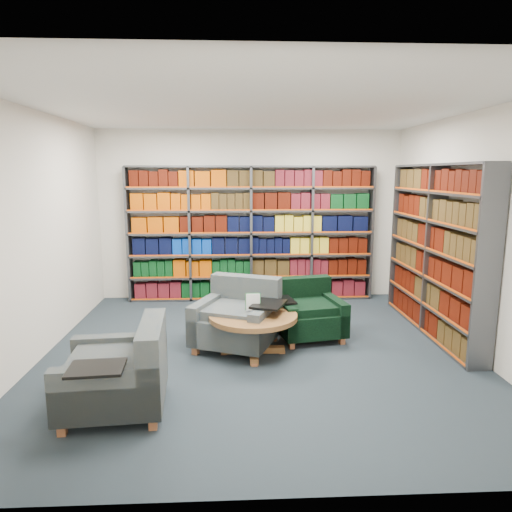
{
  "coord_description": "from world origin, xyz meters",
  "views": [
    {
      "loc": [
        -0.28,
        -5.13,
        2.1
      ],
      "look_at": [
        0.0,
        0.6,
        1.05
      ],
      "focal_mm": 32.0,
      "sensor_mm": 36.0,
      "label": 1
    }
  ],
  "objects_px": {
    "chair_teal_left": "(239,319)",
    "chair_green_right": "(306,313)",
    "chair_teal_front": "(124,376)",
    "coffee_table": "(253,322)"
  },
  "relations": [
    {
      "from": "chair_teal_left",
      "to": "chair_green_right",
      "type": "xyz_separation_m",
      "value": [
        0.88,
        0.29,
        -0.04
      ]
    },
    {
      "from": "chair_teal_left",
      "to": "chair_teal_front",
      "type": "bearing_deg",
      "value": -124.27
    },
    {
      "from": "chair_green_right",
      "to": "chair_teal_front",
      "type": "distance_m",
      "value": 2.65
    },
    {
      "from": "chair_teal_left",
      "to": "coffee_table",
      "type": "height_order",
      "value": "chair_teal_left"
    },
    {
      "from": "chair_teal_front",
      "to": "coffee_table",
      "type": "xyz_separation_m",
      "value": [
        1.2,
        1.23,
        0.06
      ]
    },
    {
      "from": "chair_teal_left",
      "to": "coffee_table",
      "type": "relative_size",
      "value": 1.17
    },
    {
      "from": "chair_teal_left",
      "to": "chair_teal_front",
      "type": "xyz_separation_m",
      "value": [
        -1.04,
        -1.53,
        -0.01
      ]
    },
    {
      "from": "chair_teal_left",
      "to": "chair_green_right",
      "type": "height_order",
      "value": "chair_teal_left"
    },
    {
      "from": "chair_teal_left",
      "to": "coffee_table",
      "type": "distance_m",
      "value": 0.34
    },
    {
      "from": "chair_green_right",
      "to": "coffee_table",
      "type": "relative_size",
      "value": 0.99
    }
  ]
}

